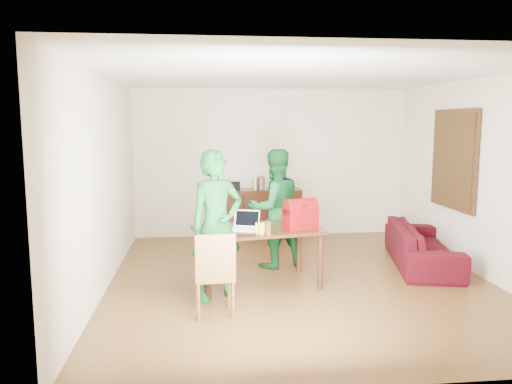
{
  "coord_description": "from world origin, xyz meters",
  "views": [
    {
      "loc": [
        -1.27,
        -6.35,
        2.1
      ],
      "look_at": [
        -0.57,
        0.08,
        1.19
      ],
      "focal_mm": 35.0,
      "sensor_mm": 36.0,
      "label": 1
    }
  ],
  "objects": [
    {
      "name": "person_near",
      "position": [
        -1.11,
        -0.58,
        0.89
      ],
      "size": [
        0.77,
        0.65,
        1.79
      ],
      "primitive_type": "imported",
      "rotation": [
        0.0,
        0.0,
        0.4
      ],
      "color": "#145D22",
      "rests_on": "ground"
    },
    {
      "name": "room",
      "position": [
        0.01,
        0.13,
        1.31
      ],
      "size": [
        5.2,
        5.7,
        2.9
      ],
      "color": "#462B11",
      "rests_on": "ground"
    },
    {
      "name": "laptop",
      "position": [
        -0.75,
        -0.2,
        0.79
      ],
      "size": [
        0.39,
        0.32,
        0.23
      ],
      "rotation": [
        0.0,
        0.0,
        -0.32
      ],
      "color": "white",
      "rests_on": "table"
    },
    {
      "name": "chair",
      "position": [
        -1.16,
        -1.08,
        0.27
      ],
      "size": [
        0.46,
        0.44,
        0.94
      ],
      "rotation": [
        0.0,
        0.0,
        0.07
      ],
      "color": "brown",
      "rests_on": "ground"
    },
    {
      "name": "sofa",
      "position": [
        1.95,
        0.53,
        0.3
      ],
      "size": [
        1.23,
        2.16,
        0.59
      ],
      "primitive_type": "imported",
      "rotation": [
        0.0,
        0.0,
        1.35
      ],
      "color": "#3B070E",
      "rests_on": "ground"
    },
    {
      "name": "person_far",
      "position": [
        -0.23,
        0.71,
        0.86
      ],
      "size": [
        0.99,
        0.87,
        1.72
      ],
      "primitive_type": "imported",
      "rotation": [
        0.0,
        0.0,
        3.45
      ],
      "color": "#125222",
      "rests_on": "ground"
    },
    {
      "name": "red_bag",
      "position": [
        -0.03,
        -0.18,
        0.9
      ],
      "size": [
        0.46,
        0.34,
        0.3
      ],
      "primitive_type": "cube",
      "rotation": [
        0.0,
        0.0,
        0.28
      ],
      "color": "maroon",
      "rests_on": "table"
    },
    {
      "name": "bottle",
      "position": [
        -0.49,
        -0.52,
        0.85
      ],
      "size": [
        0.07,
        0.07,
        0.19
      ],
      "primitive_type": "cylinder",
      "rotation": [
        0.0,
        0.0,
        -0.09
      ],
      "color": "#523912",
      "rests_on": "table"
    },
    {
      "name": "bananas",
      "position": [
        -0.59,
        -0.51,
        0.78
      ],
      "size": [
        0.17,
        0.11,
        0.06
      ],
      "primitive_type": null,
      "rotation": [
        0.0,
        0.0,
        -0.05
      ],
      "color": "gold",
      "rests_on": "table"
    },
    {
      "name": "table",
      "position": [
        -0.57,
        -0.12,
        0.66
      ],
      "size": [
        1.73,
        1.17,
        0.75
      ],
      "rotation": [
        0.0,
        0.0,
        0.18
      ],
      "color": "black",
      "rests_on": "ground"
    }
  ]
}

